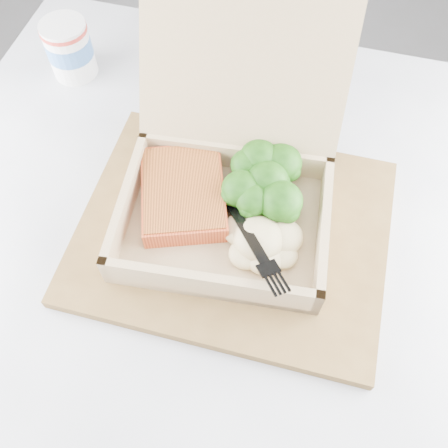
{
  "coord_description": "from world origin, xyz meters",
  "views": [
    {
      "loc": [
        -0.37,
        0.11,
        1.27
      ],
      "look_at": [
        -0.37,
        0.41,
        0.77
      ],
      "focal_mm": 40.0,
      "sensor_mm": 36.0,
      "label": 1
    }
  ],
  "objects_px": {
    "takeout_container": "(230,170)",
    "paper_cup": "(69,48)",
    "serving_tray": "(233,231)",
    "cafe_table": "(207,290)"
  },
  "relations": [
    {
      "from": "paper_cup",
      "to": "takeout_container",
      "type": "bearing_deg",
      "value": -44.54
    },
    {
      "from": "paper_cup",
      "to": "cafe_table",
      "type": "bearing_deg",
      "value": -53.7
    },
    {
      "from": "cafe_table",
      "to": "paper_cup",
      "type": "bearing_deg",
      "value": 126.3
    },
    {
      "from": "cafe_table",
      "to": "serving_tray",
      "type": "bearing_deg",
      "value": -3.79
    },
    {
      "from": "takeout_container",
      "to": "paper_cup",
      "type": "xyz_separation_m",
      "value": [
        -0.24,
        0.24,
        -0.02
      ]
    },
    {
      "from": "serving_tray",
      "to": "paper_cup",
      "type": "relative_size",
      "value": 4.35
    },
    {
      "from": "cafe_table",
      "to": "takeout_container",
      "type": "distance_m",
      "value": 0.26
    },
    {
      "from": "cafe_table",
      "to": "takeout_container",
      "type": "bearing_deg",
      "value": 53.38
    },
    {
      "from": "cafe_table",
      "to": "takeout_container",
      "type": "height_order",
      "value": "takeout_container"
    },
    {
      "from": "cafe_table",
      "to": "serving_tray",
      "type": "height_order",
      "value": "serving_tray"
    }
  ]
}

